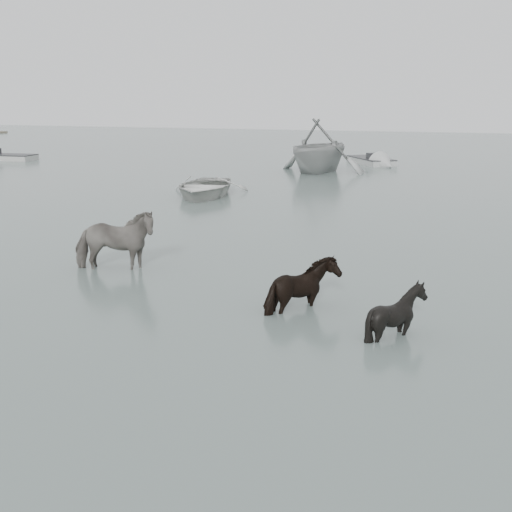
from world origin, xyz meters
name	(u,v)px	position (x,y,z in m)	size (l,w,h in m)	color
ground	(206,333)	(0.00, 0.00, 0.00)	(140.00, 140.00, 0.00)	#52625D
pony_pinto	(114,235)	(-3.85, 3.37, 0.90)	(0.97, 2.13, 1.80)	black
pony_dark	(304,277)	(1.39, 1.84, 0.71)	(1.40, 1.20, 1.41)	black
pony_black	(397,301)	(3.34, 1.00, 0.65)	(1.05, 1.18, 1.30)	black
rowboat_lead	(204,184)	(-6.49, 15.46, 0.49)	(3.41, 4.77, 0.99)	silver
rowboat_trail	(320,144)	(-3.69, 25.78, 1.57)	(5.16, 5.97, 3.15)	#A4A6A4
skiff_outer	(3,154)	(-25.66, 26.01, 0.38)	(6.16, 1.60, 0.75)	#B3B3AE
skiff_mid	(371,158)	(-1.54, 31.30, 0.38)	(5.76, 1.60, 0.75)	#ADB0AD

